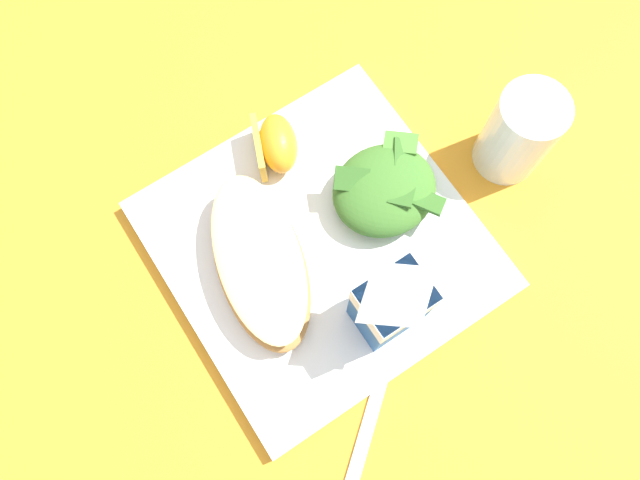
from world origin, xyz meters
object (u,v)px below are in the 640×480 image
object	(u,v)px
white_plate	(320,245)
orange_wedge_front	(277,144)
milk_carton	(393,302)
drinking_clear_cup	(519,134)
green_salad_pile	(385,190)
cheesy_pizza_bread	(260,261)

from	to	relation	value
white_plate	orange_wedge_front	distance (m)	0.11
milk_carton	orange_wedge_front	distance (m)	0.19
white_plate	drinking_clear_cup	world-z (taller)	drinking_clear_cup
green_salad_pile	orange_wedge_front	size ratio (longest dim) A/B	1.53
orange_wedge_front	drinking_clear_cup	xyz separation A→B (m)	(-0.19, 0.12, 0.01)
cheesy_pizza_bread	green_salad_pile	world-z (taller)	green_salad_pile
cheesy_pizza_bread	drinking_clear_cup	xyz separation A→B (m)	(-0.27, 0.03, 0.02)
white_plate	green_salad_pile	world-z (taller)	green_salad_pile
milk_carton	drinking_clear_cup	bearing A→B (deg)	-160.88
milk_carton	drinking_clear_cup	xyz separation A→B (m)	(-0.20, -0.07, -0.03)
drinking_clear_cup	milk_carton	bearing A→B (deg)	19.12
cheesy_pizza_bread	milk_carton	world-z (taller)	milk_carton
white_plate	orange_wedge_front	bearing A→B (deg)	-99.25
milk_carton	cheesy_pizza_bread	bearing A→B (deg)	-55.16
milk_carton	orange_wedge_front	world-z (taller)	milk_carton
orange_wedge_front	cheesy_pizza_bread	bearing A→B (deg)	50.45
white_plate	milk_carton	size ratio (longest dim) A/B	2.55
green_salad_pile	drinking_clear_cup	size ratio (longest dim) A/B	1.06
milk_carton	orange_wedge_front	size ratio (longest dim) A/B	1.59
white_plate	green_salad_pile	bearing A→B (deg)	-176.08
orange_wedge_front	white_plate	bearing A→B (deg)	80.75
white_plate	milk_carton	world-z (taller)	milk_carton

